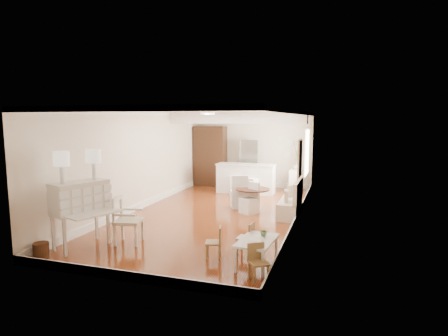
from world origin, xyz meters
The scene contains 20 objects.
room centered at (0.04, 0.32, 1.98)m, with size 9.00×9.04×2.82m.
secretary_bureau centered at (-1.70, -3.34, 0.68)m, with size 1.06×1.09×1.36m, color white.
gustavian_armchair centered at (-0.92, -2.83, 0.50)m, with size 0.57×0.57×0.99m, color silver.
wicker_basket centered at (-2.05, -4.06, 0.14)m, with size 0.29×0.29×0.29m, color #502E19.
kids_table centered at (1.90, -3.22, 0.24)m, with size 0.58×0.97×0.48m, color white.
kids_chair_a centered at (1.05, -3.10, 0.31)m, with size 0.30×0.30×0.62m, color olive.
kids_chair_b centered at (1.55, -2.67, 0.31)m, with size 0.30×0.30×0.63m, color #A17849.
kids_chair_c centered at (2.06, -3.81, 0.30)m, with size 0.29×0.29×0.60m, color #9C7946.
banquette centered at (1.99, 0.50, 0.49)m, with size 0.52×1.60×0.98m, color silver.
dining_table centered at (0.93, 0.62, 0.32)m, with size 0.95×0.95×0.65m, color #4D2618.
slip_chair_near centered at (0.89, 0.37, 0.43)m, with size 0.40×0.42×0.85m, color white.
slip_chair_far centered at (0.45, 0.91, 0.49)m, with size 0.47×0.49×0.98m, color silver.
breakfast_counter centered at (0.10, 3.10, 0.52)m, with size 2.05×0.65×1.03m, color white.
bar_stool_left centered at (-0.21, 2.83, 0.50)m, with size 0.40×0.40×1.01m, color silver.
bar_stool_right centered at (0.39, 2.73, 0.47)m, with size 0.38×0.38×0.94m, color silver.
pantry_cabinet centered at (-1.60, 4.18, 1.15)m, with size 1.20×0.60×2.30m, color #381E11.
fridge centered at (0.30, 4.15, 0.90)m, with size 0.75×0.65×1.80m, color silver.
sideboard centered at (1.77, 3.82, 0.41)m, with size 0.38×0.86×0.82m, color white.
pencil_cup centered at (1.97, -2.99, 0.53)m, with size 0.11×0.11×0.09m, color #5B9758.
branch_vase centered at (1.75, 3.82, 0.92)m, with size 0.19×0.19×0.20m, color white.
Camera 1 is at (3.26, -9.47, 2.60)m, focal length 30.00 mm.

